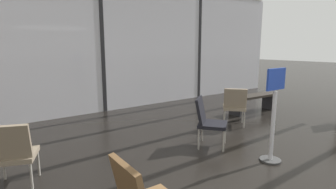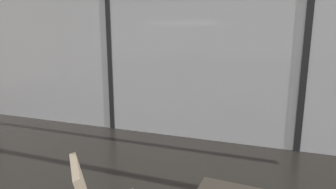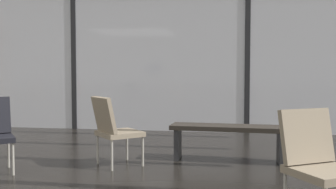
% 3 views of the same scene
% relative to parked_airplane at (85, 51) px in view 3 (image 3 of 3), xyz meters
% --- Properties ---
extents(glass_curtain_wall, '(14.00, 0.08, 3.57)m').
position_rel_parked_airplane_xyz_m(glass_curtain_wall, '(1.46, -4.36, -0.07)').
color(glass_curtain_wall, silver).
rests_on(glass_curtain_wall, ground).
extents(window_mullion_1, '(0.10, 0.12, 3.57)m').
position_rel_parked_airplane_xyz_m(window_mullion_1, '(1.46, -4.36, -0.07)').
color(window_mullion_1, black).
rests_on(window_mullion_1, ground).
extents(window_mullion_2, '(0.10, 0.12, 3.57)m').
position_rel_parked_airplane_xyz_m(window_mullion_2, '(4.96, -4.36, -0.07)').
color(window_mullion_2, black).
rests_on(window_mullion_2, ground).
extents(parked_airplane, '(11.82, 3.70, 3.70)m').
position_rel_parked_airplane_xyz_m(parked_airplane, '(0.00, 0.00, 0.00)').
color(parked_airplane, '#B2BCD6').
rests_on(parked_airplane, ground).
extents(lounge_chair_1, '(0.68, 0.70, 0.87)m').
position_rel_parked_airplane_xyz_m(lounge_chair_1, '(5.34, -8.86, -1.36)').
color(lounge_chair_1, '#7F705B').
rests_on(lounge_chair_1, ground).
extents(lounge_chair_2, '(0.71, 0.71, 0.87)m').
position_rel_parked_airplane_xyz_m(lounge_chair_2, '(3.22, -7.40, -1.36)').
color(lounge_chair_2, '#7F705B').
rests_on(lounge_chair_2, ground).
extents(waiting_bench, '(1.52, 0.49, 0.47)m').
position_rel_parked_airplane_xyz_m(waiting_bench, '(4.62, -6.87, -1.49)').
color(waiting_bench, '#28231E').
rests_on(waiting_bench, ground).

